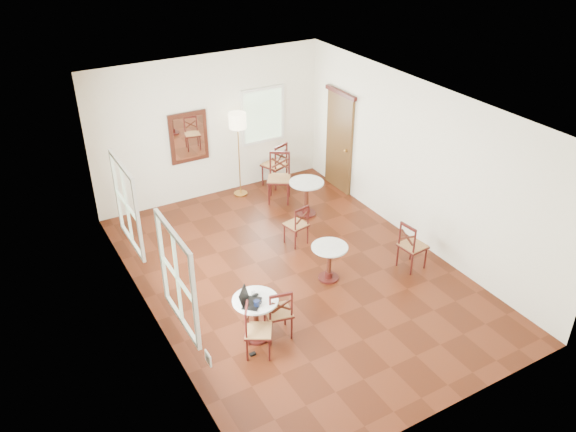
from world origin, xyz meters
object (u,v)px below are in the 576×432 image
object	(u,v)px
cafe_table_back	(306,194)
chair_back_a	(276,164)
navy_mug	(257,303)
water_glass	(253,294)
cafe_table_near	(256,314)
laptop	(248,300)
cafe_table_mid	(329,259)
floor_lamp	(238,126)
chair_near_a	(278,312)
mouse	(255,295)
chair_mid_a	(297,225)
chair_mid_b	(412,246)
power_adapter	(253,354)
chair_near_b	(257,331)
chair_back_b	(279,178)

from	to	relation	value
cafe_table_back	chair_back_a	distance (m)	1.46
navy_mug	water_glass	distance (m)	0.22
cafe_table_near	navy_mug	bearing A→B (deg)	-108.27
laptop	chair_back_a	bearing A→B (deg)	7.58
cafe_table_mid	floor_lamp	size ratio (longest dim) A/B	0.35
water_glass	chair_near_a	bearing A→B (deg)	-29.37
mouse	chair_back_a	bearing A→B (deg)	51.91
floor_lamp	navy_mug	bearing A→B (deg)	-112.72
laptop	water_glass	world-z (taller)	laptop
chair_near_a	mouse	size ratio (longest dim) A/B	8.00
chair_mid_a	chair_mid_b	distance (m)	2.11
mouse	power_adapter	distance (m)	0.84
cafe_table_near	chair_near_b	bearing A→B (deg)	-114.52
chair_near_a	chair_near_b	xyz separation A→B (m)	(-0.45, -0.19, -0.01)
chair_near_b	chair_near_a	bearing A→B (deg)	-36.21
navy_mug	power_adapter	bearing A→B (deg)	-137.58
chair_near_b	chair_mid_b	bearing A→B (deg)	-49.19
navy_mug	chair_back_b	bearing A→B (deg)	56.97
chair_near_a	mouse	world-z (taller)	chair_near_a
chair_back_b	water_glass	distance (m)	4.27
chair_near_b	laptop	world-z (taller)	laptop
chair_mid_b	floor_lamp	bearing A→B (deg)	13.29
cafe_table_near	chair_mid_a	size ratio (longest dim) A/B	0.87
chair_near_b	floor_lamp	size ratio (longest dim) A/B	0.45
cafe_table_mid	water_glass	xyz separation A→B (m)	(-1.73, -0.64, 0.35)
chair_back_a	water_glass	xyz separation A→B (m)	(-2.66, -4.18, 0.25)
mouse	cafe_table_near	bearing A→B (deg)	-123.85
floor_lamp	cafe_table_back	bearing A→B (deg)	-61.96
chair_near_b	laptop	distance (m)	0.44
chair_mid_b	laptop	size ratio (longest dim) A/B	2.23
laptop	power_adapter	bearing A→B (deg)	-159.13
chair_back_b	cafe_table_mid	bearing A→B (deg)	-69.17
chair_near_b	power_adapter	distance (m)	0.40
cafe_table_near	power_adapter	bearing A→B (deg)	-125.74
chair_mid_a	floor_lamp	xyz separation A→B (m)	(-0.04, 2.31, 1.15)
cafe_table_near	mouse	distance (m)	0.30
power_adapter	chair_near_b	bearing A→B (deg)	4.50
chair_near_a	chair_mid_b	xyz separation A→B (m)	(2.84, 0.39, 0.02)
cafe_table_back	chair_near_a	bearing A→B (deg)	-127.76
chair_near_a	chair_back_b	size ratio (longest dim) A/B	0.82
navy_mug	chair_near_b	bearing A→B (deg)	-120.24
cafe_table_mid	chair_mid_a	world-z (taller)	chair_mid_a
chair_near_a	laptop	distance (m)	0.56
cafe_table_mid	navy_mug	xyz separation A→B (m)	(-1.79, -0.86, 0.35)
floor_lamp	laptop	bearing A→B (deg)	-114.10
chair_back_a	laptop	xyz separation A→B (m)	(-2.78, -4.28, 0.26)
cafe_table_mid	chair_mid_b	world-z (taller)	chair_mid_b
cafe_table_back	navy_mug	world-z (taller)	navy_mug
power_adapter	navy_mug	bearing A→B (deg)	42.42
chair_back_b	floor_lamp	size ratio (longest dim) A/B	0.57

